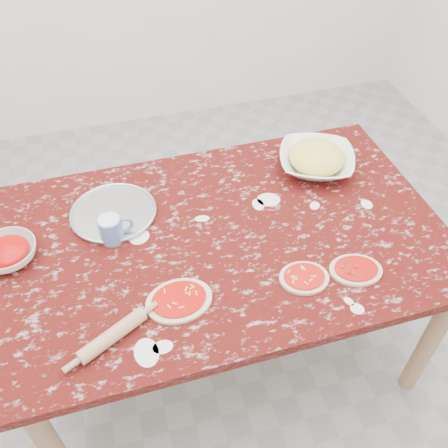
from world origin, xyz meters
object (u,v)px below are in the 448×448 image
worktable (224,249)px  sauce_bowl (8,253)px  flour_mug (112,229)px  rolling_pin (112,335)px  pizza_tray (114,213)px  cheese_bowl (316,161)px

worktable → sauce_bowl: sauce_bowl is taller
flour_mug → rolling_pin: 0.42m
worktable → pizza_tray: pizza_tray is taller
sauce_bowl → flour_mug: (0.35, -0.00, 0.02)m
pizza_tray → flour_mug: flour_mug is taller
pizza_tray → rolling_pin: 0.54m
sauce_bowl → cheese_bowl: 1.22m
rolling_pin → worktable: bearing=36.5°
flour_mug → rolling_pin: flour_mug is taller
cheese_bowl → rolling_pin: 1.08m
pizza_tray → cheese_bowl: bearing=2.8°
cheese_bowl → flour_mug: bearing=-169.0°
pizza_tray → cheese_bowl: cheese_bowl is taller
cheese_bowl → worktable: bearing=-151.6°
sauce_bowl → rolling_pin: sauce_bowl is taller
flour_mug → pizza_tray: bearing=83.4°
pizza_tray → cheese_bowl: 0.84m
worktable → flour_mug: size_ratio=12.63×
sauce_bowl → flour_mug: flour_mug is taller
pizza_tray → rolling_pin: size_ratio=1.40×
worktable → flour_mug: bearing=167.1°
worktable → pizza_tray: 0.44m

